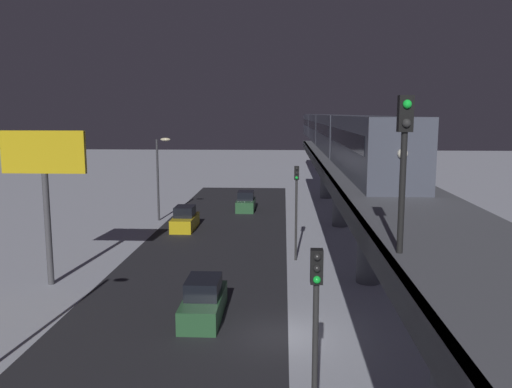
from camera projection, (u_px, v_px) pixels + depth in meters
The scene contains 12 objects.
ground_plane at pixel (277, 335), 23.52m from camera, with size 240.00×240.00×0.00m, color silver.
avenue_asphalt at pixel (167, 333), 23.78m from camera, with size 11.00×93.74×0.01m, color #28282D.
elevated_railway at pixel (399, 217), 22.42m from camera, with size 5.00×93.74×6.29m.
subway_train at pixel (329, 129), 58.67m from camera, with size 2.94×74.07×3.40m.
rail_signal at pixel (404, 147), 13.09m from camera, with size 0.36×0.41×4.00m.
sedan_green at pixel (246, 203), 53.74m from camera, with size 1.80×4.13×1.97m.
sedan_green_2 at pixel (204, 301), 25.51m from camera, with size 1.80×4.73×1.97m.
sedan_yellow at pixel (185, 220), 45.09m from camera, with size 1.80×4.54×1.97m.
traffic_light_near at pixel (316, 331), 13.76m from camera, with size 0.32×0.44×6.40m.
traffic_light_mid at pixel (296, 199), 34.91m from camera, with size 0.32×0.44×6.40m.
commercial_billboard at pixel (44, 168), 29.53m from camera, with size 4.80×0.36×8.90m.
street_lamp_far at pixel (160, 169), 48.04m from camera, with size 1.35×0.44×7.65m.
Camera 1 is at (-0.25, 22.30, 9.85)m, focal length 36.85 mm.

